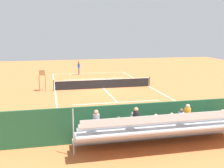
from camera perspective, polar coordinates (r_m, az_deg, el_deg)
ground_plane at (r=29.32m, az=-1.74°, el=-0.88°), size 60.00×60.00×0.00m
court_line_markings at (r=29.35m, az=-1.75°, el=-0.86°), size 10.10×22.20×0.01m
tennis_net at (r=29.22m, az=-1.74°, el=0.09°), size 10.30×0.10×1.07m
backdrop_wall at (r=15.99m, az=8.05°, el=-7.27°), size 18.00×0.16×2.00m
bleacher_stand at (r=14.80m, az=9.79°, el=-9.00°), size 9.06×2.40×2.48m
umpire_chair at (r=28.61m, az=-14.05°, el=1.19°), size 0.67×0.67×2.14m
courtside_bench at (r=17.66m, az=14.21°, el=-7.25°), size 1.80×0.40×0.93m
equipment_bag at (r=16.95m, az=8.83°, el=-9.16°), size 0.90×0.36×0.36m
tennis_player at (r=38.76m, az=-6.79°, el=3.44°), size 0.39×0.54×1.93m
tennis_racket at (r=38.71m, az=-8.42°, el=1.89°), size 0.56×0.46×0.03m
tennis_ball_near at (r=35.02m, az=-6.11°, el=1.04°), size 0.07×0.07×0.07m
tennis_ball_far at (r=36.45m, az=-10.17°, el=1.32°), size 0.07×0.07×0.07m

